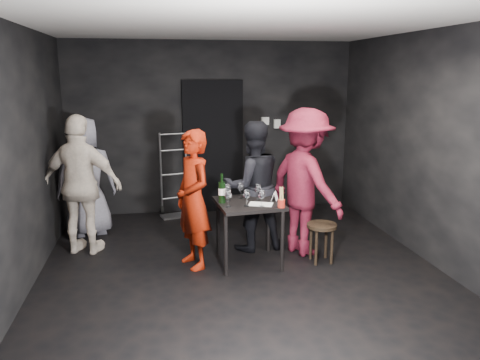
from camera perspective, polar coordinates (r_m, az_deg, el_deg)
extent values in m
cube|color=black|center=(5.45, 0.12, -10.95)|extent=(4.50, 5.00, 0.02)
cube|color=silver|center=(5.01, 0.13, 18.59)|extent=(4.50, 5.00, 0.02)
cube|color=black|center=(7.50, -3.39, 6.36)|extent=(4.50, 0.04, 2.70)
cube|color=black|center=(2.71, 9.92, -5.75)|extent=(4.50, 0.04, 2.70)
cube|color=black|center=(5.15, -25.33, 2.10)|extent=(0.04, 5.00, 2.70)
cube|color=black|center=(5.89, 22.22, 3.61)|extent=(0.04, 5.00, 2.70)
cube|color=black|center=(7.48, -3.31, 4.03)|extent=(0.95, 0.10, 2.10)
cube|color=#B7B7B2|center=(7.59, 3.07, 7.21)|extent=(0.12, 0.06, 0.12)
cube|color=#B7B7B2|center=(7.65, 4.53, 6.85)|extent=(0.10, 0.06, 0.14)
cylinder|color=#B2B2B7|center=(7.40, -9.60, 0.65)|extent=(0.03, 0.03, 1.31)
cylinder|color=#B2B2B7|center=(7.41, -6.56, 0.77)|extent=(0.03, 0.03, 1.31)
cube|color=#B2B2B7|center=(7.44, -7.88, -4.33)|extent=(0.44, 0.24, 0.03)
cylinder|color=black|center=(7.57, -9.44, -3.56)|extent=(0.04, 0.16, 0.16)
cylinder|color=black|center=(7.58, -6.46, -3.43)|extent=(0.04, 0.16, 0.16)
cube|color=black|center=(5.42, 1.08, -2.88)|extent=(0.72, 0.72, 0.04)
cylinder|color=black|center=(5.19, -1.73, -7.99)|extent=(0.04, 0.04, 0.71)
cylinder|color=black|center=(5.31, 5.17, -7.52)|extent=(0.04, 0.04, 0.71)
cylinder|color=black|center=(5.78, -2.70, -5.76)|extent=(0.04, 0.04, 0.71)
cylinder|color=black|center=(5.90, 3.50, -5.39)|extent=(0.04, 0.04, 0.71)
cylinder|color=black|center=(5.62, 9.96, -5.50)|extent=(0.35, 0.35, 0.04)
cylinder|color=black|center=(5.81, 10.43, -7.43)|extent=(0.04, 0.04, 0.41)
cylinder|color=black|center=(5.75, 8.63, -7.59)|extent=(0.04, 0.04, 0.41)
cylinder|color=black|center=(5.58, 9.27, -8.26)|extent=(0.04, 0.04, 0.41)
cylinder|color=black|center=(5.65, 11.12, -8.08)|extent=(0.04, 0.04, 0.41)
imported|color=#971A06|center=(5.33, -5.74, -1.85)|extent=(0.61, 0.73, 1.70)
imported|color=black|center=(5.84, 1.51, -0.06)|extent=(0.93, 0.59, 1.79)
imported|color=maroon|center=(5.73, 8.03, 1.49)|extent=(1.17, 1.54, 2.16)
imported|color=#F5E2CD|center=(6.00, -18.82, 0.62)|extent=(1.29, 0.91, 2.00)
imported|color=slate|center=(6.70, -18.29, 0.99)|extent=(0.96, 0.66, 1.79)
cube|color=white|center=(5.32, 2.55, -2.96)|extent=(0.31, 0.26, 0.00)
cylinder|color=black|center=(5.35, -2.22, -1.52)|extent=(0.08, 0.08, 0.24)
cylinder|color=black|center=(5.31, -2.24, 0.26)|extent=(0.03, 0.03, 0.10)
cylinder|color=white|center=(5.35, -2.22, -1.41)|extent=(0.08, 0.08, 0.08)
cylinder|color=#AF2316|center=(5.20, 5.07, -2.87)|extent=(0.08, 0.08, 0.09)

